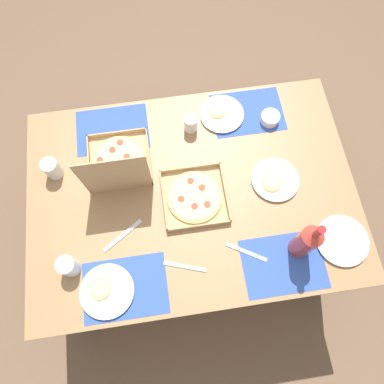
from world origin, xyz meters
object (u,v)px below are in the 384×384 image
(condiment_bowl, at_px, (270,118))
(cup_red, at_px, (191,124))
(plate_near_left, at_px, (106,291))
(plate_far_left, at_px, (342,241))
(pizza_box_center, at_px, (119,163))
(plate_middle, at_px, (275,181))
(cup_clear_left, at_px, (52,168))
(pizza_box_corner_left, at_px, (195,197))
(cup_dark, at_px, (68,266))
(plate_near_right, at_px, (221,114))
(soda_bottle, at_px, (307,241))

(condiment_bowl, bearing_deg, cup_red, -1.74)
(plate_near_left, relative_size, plate_far_left, 0.98)
(cup_red, bearing_deg, plate_far_left, 131.10)
(pizza_box_center, distance_m, condiment_bowl, 0.78)
(plate_middle, distance_m, cup_clear_left, 1.05)
(pizza_box_corner_left, bearing_deg, pizza_box_center, -31.86)
(pizza_box_corner_left, distance_m, condiment_bowl, 0.57)
(cup_clear_left, bearing_deg, cup_dark, 97.75)
(pizza_box_center, distance_m, plate_far_left, 1.08)
(pizza_box_corner_left, height_order, plate_near_left, pizza_box_corner_left)
(pizza_box_center, bearing_deg, plate_middle, 166.02)
(plate_middle, bearing_deg, plate_near_right, -64.88)
(plate_near_left, bearing_deg, cup_dark, -39.82)
(plate_middle, bearing_deg, cup_red, -44.21)
(plate_middle, height_order, soda_bottle, soda_bottle)
(plate_far_left, relative_size, soda_bottle, 0.73)
(soda_bottle, distance_m, condiment_bowl, 0.67)
(pizza_box_center, height_order, pizza_box_corner_left, pizza_box_center)
(plate_near_left, bearing_deg, plate_near_right, -128.84)
(pizza_box_corner_left, xyz_separation_m, cup_red, (-0.04, -0.37, 0.03))
(plate_near_left, relative_size, cup_red, 2.53)
(cup_red, relative_size, cup_clear_left, 0.88)
(plate_middle, relative_size, plate_near_right, 1.01)
(cup_dark, bearing_deg, pizza_box_corner_left, -156.97)
(pizza_box_corner_left, relative_size, cup_dark, 2.78)
(plate_near_left, height_order, condiment_bowl, condiment_bowl)
(pizza_box_corner_left, height_order, plate_middle, pizza_box_corner_left)
(plate_near_right, distance_m, soda_bottle, 0.77)
(pizza_box_center, xyz_separation_m, condiment_bowl, (-0.77, -0.15, -0.03))
(pizza_box_center, bearing_deg, cup_red, -155.90)
(soda_bottle, xyz_separation_m, condiment_bowl, (-0.02, -0.66, -0.11))
(cup_red, bearing_deg, cup_dark, 45.08)
(plate_near_left, xyz_separation_m, plate_near_right, (-0.64, -0.79, -0.00))
(plate_near_right, bearing_deg, plate_far_left, 119.97)
(plate_near_left, xyz_separation_m, plate_far_left, (-1.05, -0.06, -0.00))
(plate_far_left, bearing_deg, soda_bottle, 0.52)
(plate_middle, xyz_separation_m, plate_near_right, (0.19, -0.40, -0.00))
(pizza_box_center, xyz_separation_m, plate_near_right, (-0.53, -0.22, -0.04))
(pizza_box_center, height_order, plate_middle, pizza_box_center)
(pizza_box_corner_left, height_order, cup_red, cup_red)
(cup_clear_left, bearing_deg, cup_red, -167.78)
(plate_far_left, bearing_deg, pizza_box_corner_left, -25.82)
(pizza_box_corner_left, height_order, cup_clear_left, cup_clear_left)
(pizza_box_corner_left, xyz_separation_m, plate_near_left, (0.43, 0.36, -0.00))
(plate_far_left, distance_m, soda_bottle, 0.24)
(plate_far_left, bearing_deg, cup_red, -48.90)
(cup_clear_left, bearing_deg, soda_bottle, 153.62)
(plate_middle, distance_m, cup_dark, 1.00)
(cup_dark, bearing_deg, pizza_box_center, -118.63)
(plate_far_left, height_order, cup_red, cup_red)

